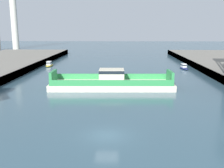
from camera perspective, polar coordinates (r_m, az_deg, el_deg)
The scene contains 5 objects.
ground_plane at distance 28.25m, azimuth -1.14°, elevation -11.20°, with size 400.00×400.00×0.00m, color #385666.
chain_ferry at distance 49.27m, azimuth -0.09°, elevation 0.34°, with size 23.25×7.33×3.62m.
moored_boat_near_right at distance 80.17m, azimuth -13.56°, elevation 4.22°, with size 1.86×5.53×1.49m.
moored_boat_mid_left at distance 75.44m, azimuth 15.45°, elevation 3.62°, with size 2.16×5.47×1.44m.
smokestack_distant_a at distance 149.43m, azimuth -20.70°, elevation 13.68°, with size 3.64×3.64×32.12m.
Camera 1 is at (1.41, -25.89, 11.21)m, focal length 41.79 mm.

